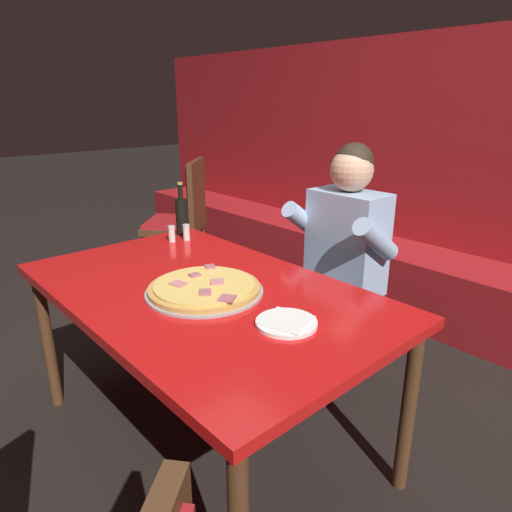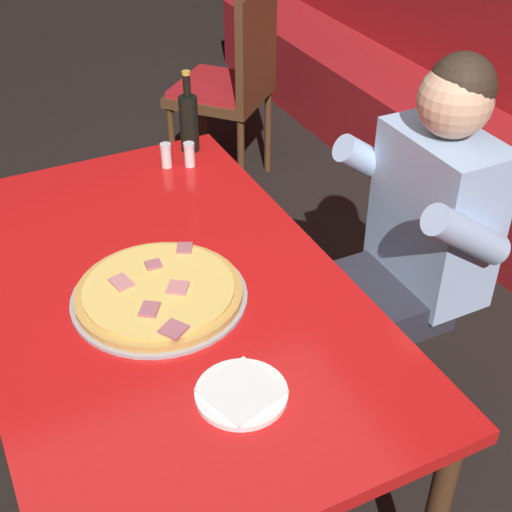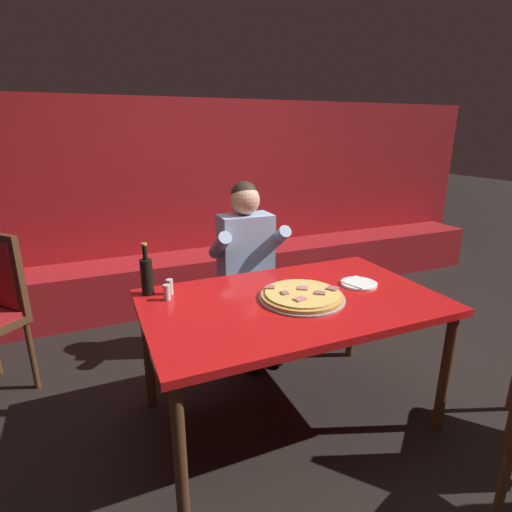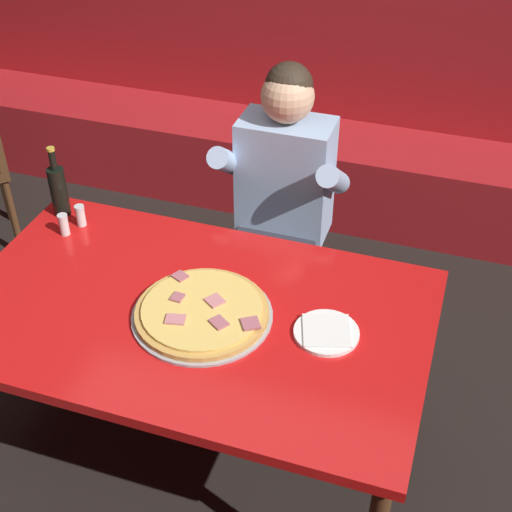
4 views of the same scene
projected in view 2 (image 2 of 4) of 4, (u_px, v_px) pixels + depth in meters
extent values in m
plane|color=black|center=(178.00, 465.00, 2.35)|extent=(24.00, 24.00, 0.00)
cylinder|color=#4C2D19|center=(205.00, 234.00, 2.82)|extent=(0.06, 0.06, 0.71)
cube|color=red|center=(161.00, 292.00, 1.92)|extent=(1.57, 0.95, 0.04)
cylinder|color=#9E9EA3|center=(160.00, 297.00, 1.87)|extent=(0.46, 0.46, 0.01)
cylinder|color=#C69347|center=(159.00, 293.00, 1.86)|extent=(0.44, 0.44, 0.02)
cylinder|color=#E5BC5B|center=(159.00, 288.00, 1.85)|extent=(0.39, 0.39, 0.01)
cube|color=#A85B66|center=(184.00, 248.00, 1.98)|extent=(0.06, 0.06, 0.01)
cube|color=#C6757A|center=(121.00, 282.00, 1.86)|extent=(0.07, 0.06, 0.01)
cube|color=#C6757A|center=(178.00, 288.00, 1.84)|extent=(0.07, 0.07, 0.01)
cube|color=#A85B66|center=(174.00, 329.00, 1.71)|extent=(0.08, 0.08, 0.01)
cube|color=#A85B66|center=(155.00, 264.00, 1.92)|extent=(0.04, 0.04, 0.01)
cube|color=#A85B66|center=(149.00, 309.00, 1.77)|extent=(0.07, 0.07, 0.01)
cylinder|color=white|center=(241.00, 394.00, 1.59)|extent=(0.21, 0.21, 0.01)
cube|color=white|center=(241.00, 390.00, 1.58)|extent=(0.19, 0.19, 0.01)
cylinder|color=black|center=(189.00, 124.00, 2.49)|extent=(0.07, 0.07, 0.20)
cylinder|color=black|center=(187.00, 86.00, 2.41)|extent=(0.03, 0.03, 0.08)
cylinder|color=#B29933|center=(186.00, 73.00, 2.38)|extent=(0.03, 0.03, 0.01)
cylinder|color=silver|center=(190.00, 156.00, 2.43)|extent=(0.04, 0.04, 0.07)
cylinder|color=silver|center=(190.00, 160.00, 2.44)|extent=(0.03, 0.03, 0.04)
cylinder|color=silver|center=(189.00, 145.00, 2.41)|extent=(0.04, 0.04, 0.01)
cylinder|color=silver|center=(166.00, 157.00, 2.43)|extent=(0.04, 0.04, 0.07)
cylinder|color=#28231E|center=(167.00, 161.00, 2.44)|extent=(0.03, 0.03, 0.04)
cylinder|color=silver|center=(165.00, 146.00, 2.40)|extent=(0.04, 0.04, 0.01)
ellipsoid|color=black|center=(320.00, 394.00, 2.54)|extent=(0.11, 0.24, 0.09)
ellipsoid|color=black|center=(350.00, 433.00, 2.40)|extent=(0.11, 0.24, 0.09)
cylinder|color=#282833|center=(323.00, 356.00, 2.44)|extent=(0.11, 0.11, 0.43)
cylinder|color=#282833|center=(354.00, 395.00, 2.29)|extent=(0.11, 0.11, 0.43)
cube|color=#282833|center=(371.00, 301.00, 2.23)|extent=(0.34, 0.40, 0.12)
cube|color=#9EBCE0|center=(435.00, 214.00, 2.15)|extent=(0.38, 0.22, 0.52)
cylinder|color=#9EBCE0|center=(375.00, 164.00, 2.23)|extent=(0.09, 0.30, 0.25)
cylinder|color=#9EBCE0|center=(467.00, 235.00, 1.91)|extent=(0.09, 0.30, 0.25)
sphere|color=#D6A884|center=(455.00, 100.00, 1.93)|extent=(0.21, 0.21, 0.21)
sphere|color=#2D2319|center=(462.00, 87.00, 1.92)|extent=(0.19, 0.19, 0.19)
cylinder|color=#4C2D19|center=(204.00, 120.00, 3.94)|extent=(0.04, 0.04, 0.47)
cylinder|color=#4C2D19|center=(172.00, 150.00, 3.65)|extent=(0.04, 0.04, 0.47)
cylinder|color=#4C2D19|center=(268.00, 131.00, 3.83)|extent=(0.04, 0.04, 0.47)
cylinder|color=#4C2D19|center=(241.00, 163.00, 3.54)|extent=(0.04, 0.04, 0.47)
cube|color=#4C2D19|center=(220.00, 93.00, 3.58)|extent=(0.62, 0.62, 0.05)
cube|color=#A3191E|center=(220.00, 86.00, 3.56)|extent=(0.57, 0.57, 0.03)
cube|color=#4C2D19|center=(257.00, 44.00, 3.36)|extent=(0.33, 0.35, 0.50)
cube|color=#A3191E|center=(252.00, 44.00, 3.37)|extent=(0.26, 0.28, 0.42)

